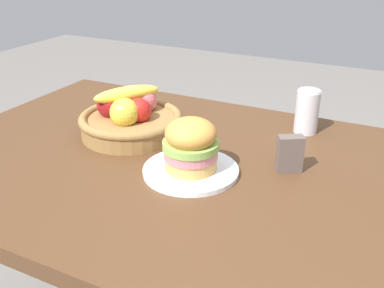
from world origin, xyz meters
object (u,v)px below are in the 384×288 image
plate (191,170)px  sandwich (191,145)px  fruit_basket (130,118)px  soda_can (307,111)px  napkin_holder (290,154)px

plate → sandwich: size_ratio=1.73×
sandwich → fruit_basket: bearing=153.0°
soda_can → plate: bearing=-116.8°
soda_can → fruit_basket: (-0.44, -0.23, -0.02)m
plate → sandwich: sandwich is taller
napkin_holder → sandwich: bearing=177.6°
sandwich → plate: bearing=180.0°
plate → soda_can: 0.41m
plate → fruit_basket: 0.29m
soda_can → napkin_holder: bearing=-85.3°
fruit_basket → napkin_holder: 0.46m
sandwich → fruit_basket: same height
sandwich → napkin_holder: sandwich is taller
plate → fruit_basket: bearing=153.0°
plate → sandwich: 0.07m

